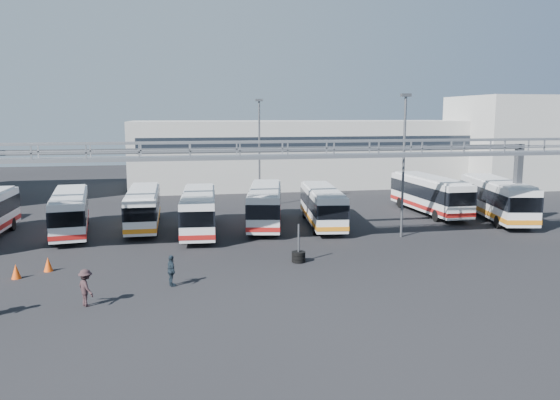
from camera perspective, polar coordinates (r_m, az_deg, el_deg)
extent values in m
plane|color=black|center=(30.73, -3.14, -7.64)|extent=(140.00, 140.00, 0.00)
cube|color=gray|center=(34.53, -4.37, 4.48)|extent=(50.00, 1.80, 0.22)
cube|color=gray|center=(33.62, -4.22, 5.99)|extent=(50.00, 0.10, 0.10)
cube|color=gray|center=(35.31, -4.55, 6.12)|extent=(50.00, 0.10, 0.10)
cube|color=#4C4F54|center=(38.48, -5.08, 5.22)|extent=(45.00, 0.50, 0.35)
cube|color=#9E9E99|center=(69.23, 2.35, 4.96)|extent=(42.00, 14.00, 8.00)
cube|color=#B2B2AD|center=(74.29, 23.51, 5.66)|extent=(14.00, 12.00, 11.00)
cylinder|color=#4C4F54|center=(39.75, 12.77, 3.27)|extent=(0.18, 0.18, 10.00)
cube|color=#4C4F54|center=(39.60, 13.02, 10.64)|extent=(0.70, 0.35, 0.22)
cylinder|color=#4C4F54|center=(51.95, -2.17, 4.76)|extent=(0.18, 0.18, 10.00)
cube|color=#4C4F54|center=(51.83, -2.20, 10.39)|extent=(0.70, 0.35, 0.22)
cylinder|color=black|center=(46.37, -26.19, -2.28)|extent=(0.31, 0.98, 0.97)
cube|color=silver|center=(43.16, -21.08, -1.10)|extent=(3.60, 10.43, 2.56)
cube|color=black|center=(43.11, -21.10, -0.71)|extent=(3.66, 10.50, 1.02)
cube|color=maroon|center=(43.32, -21.02, -2.28)|extent=(3.65, 10.49, 0.33)
cube|color=silver|center=(42.96, -21.18, 0.68)|extent=(3.24, 9.39, 0.15)
cylinder|color=black|center=(40.25, -22.67, -3.67)|extent=(0.39, 0.96, 0.93)
cylinder|color=black|center=(40.13, -19.70, -3.54)|extent=(0.39, 0.96, 0.93)
cylinder|color=black|center=(46.65, -22.10, -1.99)|extent=(0.39, 0.96, 0.93)
cylinder|color=black|center=(46.55, -19.54, -1.87)|extent=(0.39, 0.96, 0.93)
cube|color=silver|center=(43.65, -14.10, -0.72)|extent=(2.29, 9.96, 2.49)
cube|color=black|center=(43.61, -14.11, -0.34)|extent=(2.35, 10.02, 1.00)
cube|color=orange|center=(43.80, -14.05, -1.86)|extent=(2.34, 10.01, 0.32)
cube|color=silver|center=(43.46, -14.16, 0.99)|extent=(2.06, 8.97, 0.14)
cylinder|color=black|center=(40.82, -15.69, -3.16)|extent=(0.27, 0.91, 0.91)
cylinder|color=black|center=(40.69, -12.85, -3.08)|extent=(0.27, 0.91, 0.91)
cylinder|color=black|center=(47.06, -15.07, -1.56)|extent=(0.27, 0.91, 0.91)
cylinder|color=black|center=(46.95, -12.60, -1.49)|extent=(0.27, 0.91, 0.91)
cube|color=silver|center=(40.99, -8.48, -1.08)|extent=(3.08, 10.44, 2.58)
cube|color=black|center=(40.94, -8.49, -0.66)|extent=(3.14, 10.51, 1.03)
cube|color=maroon|center=(41.15, -8.45, -2.33)|extent=(3.13, 10.50, 0.33)
cube|color=silver|center=(40.77, -8.52, 0.80)|extent=(2.77, 9.40, 0.15)
cylinder|color=black|center=(38.04, -10.15, -3.81)|extent=(0.35, 0.95, 0.94)
cylinder|color=black|center=(37.98, -6.97, -3.75)|extent=(0.35, 0.95, 0.94)
cylinder|color=black|center=(44.49, -9.69, -1.95)|extent=(0.35, 0.95, 0.94)
cylinder|color=black|center=(44.43, -6.98, -1.90)|extent=(0.35, 0.95, 0.94)
cube|color=silver|center=(43.04, -1.56, -0.49)|extent=(4.37, 10.68, 2.60)
cube|color=black|center=(42.99, -1.56, -0.08)|extent=(4.44, 10.75, 1.04)
cube|color=maroon|center=(43.20, -1.56, -1.69)|extent=(4.43, 10.74, 0.33)
cube|color=silver|center=(42.84, -1.57, 1.33)|extent=(3.93, 9.61, 0.15)
cylinder|color=black|center=(40.05, -3.23, -3.03)|extent=(0.46, 0.98, 0.95)
cylinder|color=black|center=(39.98, -0.18, -3.04)|extent=(0.46, 0.98, 0.95)
cylinder|color=black|center=(46.58, -2.73, -1.34)|extent=(0.46, 0.98, 0.95)
cylinder|color=black|center=(46.52, -0.12, -1.34)|extent=(0.46, 0.98, 0.95)
cube|color=silver|center=(43.31, 4.44, -0.54)|extent=(3.43, 10.22, 2.50)
cube|color=black|center=(43.26, 4.44, -0.15)|extent=(3.49, 10.28, 1.00)
cube|color=orange|center=(43.46, 4.42, -1.69)|extent=(3.48, 10.27, 0.32)
cube|color=silver|center=(43.11, 4.46, 1.20)|extent=(3.08, 9.19, 0.15)
cylinder|color=black|center=(40.27, 3.68, -3.00)|extent=(0.38, 0.94, 0.91)
cylinder|color=black|center=(40.60, 6.53, -2.94)|extent=(0.38, 0.94, 0.91)
cylinder|color=black|center=(46.51, 2.58, -1.38)|extent=(0.38, 0.94, 0.91)
cylinder|color=black|center=(46.80, 5.05, -1.34)|extent=(0.38, 0.94, 0.91)
cube|color=silver|center=(50.18, 15.34, 0.64)|extent=(2.70, 10.96, 2.73)
cube|color=black|center=(50.14, 15.36, 1.00)|extent=(2.76, 11.02, 1.09)
cube|color=maroon|center=(50.32, 15.30, -0.45)|extent=(2.75, 11.01, 0.35)
cube|color=silver|center=(50.00, 15.41, 2.28)|extent=(2.43, 9.87, 0.16)
cylinder|color=black|center=(46.82, 16.02, -1.60)|extent=(0.32, 1.00, 0.99)
cylinder|color=black|center=(47.92, 18.39, -1.47)|extent=(0.32, 1.00, 0.99)
cylinder|color=black|center=(52.98, 12.47, -0.27)|extent=(0.32, 1.00, 0.99)
cylinder|color=black|center=(53.95, 14.64, -0.19)|extent=(0.32, 1.00, 0.99)
cube|color=silver|center=(49.07, 21.68, 0.19)|extent=(4.73, 11.43, 2.79)
cube|color=black|center=(49.03, 21.70, 0.57)|extent=(4.81, 11.50, 1.11)
cube|color=orange|center=(49.22, 21.62, -0.95)|extent=(4.79, 11.49, 0.35)
cube|color=silver|center=(48.89, 21.78, 1.90)|extent=(4.26, 10.29, 0.16)
cylinder|color=black|center=(45.60, 21.83, -2.16)|extent=(0.50, 1.05, 1.01)
cylinder|color=black|center=(46.48, 24.47, -2.12)|extent=(0.50, 1.05, 1.01)
cylinder|color=black|center=(52.20, 19.03, -0.67)|extent=(0.50, 1.05, 1.01)
cylinder|color=black|center=(52.97, 21.39, -0.67)|extent=(0.50, 1.05, 1.01)
imported|color=#2E1E21|center=(26.91, -19.62, -8.63)|extent=(1.16, 1.30, 1.75)
imported|color=#1B2631|center=(28.78, -11.28, -7.26)|extent=(0.68, 1.04, 1.64)
cone|color=#E4480C|center=(32.85, -25.87, -6.73)|extent=(0.56, 0.56, 0.80)
cone|color=#E4480C|center=(33.61, -23.07, -6.20)|extent=(0.67, 0.67, 0.80)
cylinder|color=black|center=(32.89, 1.95, -6.31)|extent=(0.82, 0.82, 0.19)
cylinder|color=black|center=(32.83, 1.95, -5.95)|extent=(0.82, 0.82, 0.19)
cylinder|color=black|center=(32.78, 1.95, -5.59)|extent=(0.82, 0.82, 0.19)
cylinder|color=#4C4F54|center=(32.63, 1.96, -4.54)|extent=(0.12, 0.12, 2.33)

